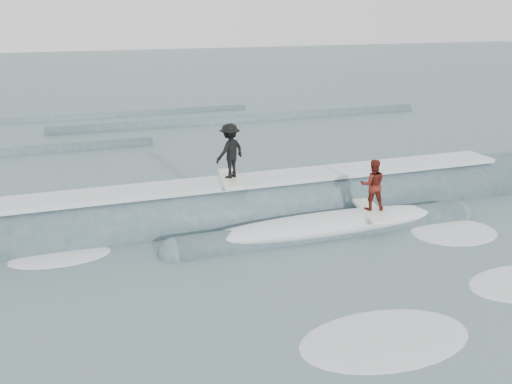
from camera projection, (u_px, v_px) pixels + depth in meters
name	position (u px, v px, depth m)	size (l,w,h in m)	color
ground	(282.00, 253.00, 15.23)	(160.00, 160.00, 0.00)	#3D5459
breaking_wave	(254.00, 217.00, 17.77)	(23.82, 3.94, 2.31)	#355059
surfer_black	(230.00, 153.00, 17.15)	(1.24, 2.06, 1.76)	silver
surfer_red	(372.00, 189.00, 16.62)	(0.95, 2.07, 1.61)	white
whitewater	(373.00, 275.00, 13.98)	(13.59, 8.20, 0.10)	white
far_swells	(105.00, 132.00, 30.12)	(39.14, 8.65, 0.80)	#355059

